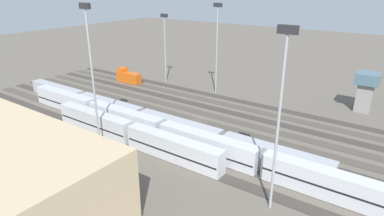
{
  "coord_description": "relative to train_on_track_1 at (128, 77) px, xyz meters",
  "views": [
    {
      "loc": [
        -45.46,
        66.76,
        34.3
      ],
      "look_at": [
        2.67,
        -1.4,
        2.5
      ],
      "focal_mm": 30.85,
      "sensor_mm": 36.0,
      "label": 1
    }
  ],
  "objects": [
    {
      "name": "light_mast_2",
      "position": [
        -10.71,
        -8.57,
        13.58
      ],
      "size": [
        2.8,
        0.7,
        24.31
      ],
      "color": "#9EA0A5",
      "rests_on": "ground_plane"
    },
    {
      "name": "track_bed_6",
      "position": [
        -40.81,
        25.0,
        -2.1
      ],
      "size": [
        140.0,
        2.8,
        0.12
      ],
      "primitive_type": "cube",
      "color": "#3D3833",
      "rests_on": "ground_plane"
    },
    {
      "name": "track_bed_3",
      "position": [
        -40.81,
        10.0,
        -2.1
      ],
      "size": [
        140.0,
        2.8,
        0.12
      ],
      "primitive_type": "cube",
      "color": "#4C443D",
      "rests_on": "ground_plane"
    },
    {
      "name": "track_bed_8",
      "position": [
        -40.81,
        35.0,
        -2.1
      ],
      "size": [
        140.0,
        2.8,
        0.12
      ],
      "primitive_type": "cube",
      "color": "#3D3833",
      "rests_on": "ground_plane"
    },
    {
      "name": "train_on_track_8",
      "position": [
        -36.5,
        35.0,
        0.44
      ],
      "size": [
        47.2,
        3.06,
        5.0
      ],
      "color": "silver",
      "rests_on": "ground_plane"
    },
    {
      "name": "train_on_track_6",
      "position": [
        -30.2,
        25.0,
        -0.14
      ],
      "size": [
        95.6,
        3.0,
        3.8
      ],
      "color": "#A8AAB2",
      "rests_on": "ground_plane"
    },
    {
      "name": "ground_plane",
      "position": [
        -40.81,
        15.0,
        -2.16
      ],
      "size": [
        400.0,
        400.0,
        0.0
      ],
      "primitive_type": "plane",
      "color": "#60594F"
    },
    {
      "name": "light_mast_0",
      "position": [
        -32.68,
        -7.69,
        15.94
      ],
      "size": [
        2.8,
        0.7,
        28.6
      ],
      "color": "#9EA0A5",
      "rests_on": "ground_plane"
    },
    {
      "name": "track_bed_0",
      "position": [
        -40.81,
        -5.0,
        -2.1
      ],
      "size": [
        140.0,
        2.8,
        0.12
      ],
      "primitive_type": "cube",
      "color": "#3D3833",
      "rests_on": "ground_plane"
    },
    {
      "name": "train_on_track_1",
      "position": [
        0.0,
        0.0,
        0.0
      ],
      "size": [
        10.0,
        3.0,
        5.0
      ],
      "color": "#D85914",
      "rests_on": "ground_plane"
    },
    {
      "name": "light_mast_1",
      "position": [
        -29.97,
        38.64,
        17.03
      ],
      "size": [
        2.8,
        0.7,
        30.62
      ],
      "color": "#9EA0A5",
      "rests_on": "ground_plane"
    },
    {
      "name": "track_bed_4",
      "position": [
        -40.81,
        15.0,
        -2.1
      ],
      "size": [
        140.0,
        2.8,
        0.12
      ],
      "primitive_type": "cube",
      "color": "#4C443D",
      "rests_on": "ground_plane"
    },
    {
      "name": "track_bed_7",
      "position": [
        -40.81,
        30.0,
        -2.1
      ],
      "size": [
        140.0,
        2.8,
        0.12
      ],
      "primitive_type": "cube",
      "color": "#4C443D",
      "rests_on": "ground_plane"
    },
    {
      "name": "light_mast_3",
      "position": [
        -71.0,
        38.1,
        16.2
      ],
      "size": [
        2.8,
        0.7,
        29.08
      ],
      "color": "#9EA0A5",
      "rests_on": "ground_plane"
    },
    {
      "name": "train_on_track_7",
      "position": [
        -41.41,
        30.0,
        0.43
      ],
      "size": [
        95.6,
        3.06,
        5.0
      ],
      "color": "silver",
      "rests_on": "ground_plane"
    },
    {
      "name": "track_bed_5",
      "position": [
        -40.81,
        20.0,
        -2.1
      ],
      "size": [
        140.0,
        2.8,
        0.12
      ],
      "primitive_type": "cube",
      "color": "#3D3833",
      "rests_on": "ground_plane"
    },
    {
      "name": "track_bed_1",
      "position": [
        -40.81,
        -0.0,
        -2.1
      ],
      "size": [
        140.0,
        2.8,
        0.12
      ],
      "primitive_type": "cube",
      "color": "#4C443D",
      "rests_on": "ground_plane"
    },
    {
      "name": "control_tower",
      "position": [
        -75.33,
        -17.94,
        4.43
      ],
      "size": [
        6.0,
        6.0,
        11.12
      ],
      "color": "gray",
      "rests_on": "ground_plane"
    },
    {
      "name": "track_bed_2",
      "position": [
        -40.81,
        5.0,
        -2.1
      ],
      "size": [
        140.0,
        2.8,
        0.12
      ],
      "primitive_type": "cube",
      "color": "#3D3833",
      "rests_on": "ground_plane"
    }
  ]
}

